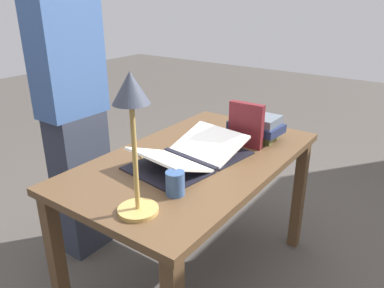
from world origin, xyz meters
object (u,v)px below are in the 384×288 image
(open_book, at_px, (190,155))
(book_stack_tall, at_px, (256,126))
(reading_lamp, at_px, (132,115))
(person_reader, at_px, (73,108))
(book_standing_upright, at_px, (246,125))
(coffee_mug, at_px, (175,183))
(pencil, at_px, (140,155))

(open_book, distance_m, book_stack_tall, 0.48)
(reading_lamp, relative_size, person_reader, 0.29)
(book_standing_upright, xyz_separation_m, person_reader, (0.40, -0.86, 0.04))
(open_book, bearing_deg, book_standing_upright, 167.05)
(coffee_mug, bearing_deg, book_stack_tall, -178.32)
(coffee_mug, xyz_separation_m, pencil, (-0.20, -0.38, -0.05))
(coffee_mug, bearing_deg, person_reader, -103.58)
(book_stack_tall, bearing_deg, open_book, -13.81)
(coffee_mug, height_order, person_reader, person_reader)
(open_book, relative_size, pencil, 4.44)
(open_book, bearing_deg, coffee_mug, 33.21)
(book_standing_upright, bearing_deg, coffee_mug, -0.67)
(book_standing_upright, distance_m, person_reader, 0.95)
(book_stack_tall, height_order, pencil, book_stack_tall)
(book_standing_upright, relative_size, person_reader, 0.13)
(book_standing_upright, xyz_separation_m, reading_lamp, (0.80, -0.02, 0.26))
(person_reader, bearing_deg, coffee_mug, -103.58)
(person_reader, bearing_deg, book_standing_upright, -65.06)
(reading_lamp, distance_m, coffee_mug, 0.37)
(reading_lamp, relative_size, pencil, 3.73)
(open_book, bearing_deg, person_reader, -75.71)
(pencil, bearing_deg, person_reader, -91.23)
(open_book, distance_m, coffee_mug, 0.32)
(book_stack_tall, bearing_deg, book_standing_upright, 4.02)
(book_standing_upright, distance_m, coffee_mug, 0.62)
(book_standing_upright, xyz_separation_m, coffee_mug, (0.61, 0.01, -0.07))
(person_reader, bearing_deg, open_book, -83.85)
(coffee_mug, bearing_deg, open_book, -154.92)
(open_book, height_order, book_standing_upright, book_standing_upright)
(pencil, xyz_separation_m, person_reader, (-0.01, -0.50, 0.15))
(open_book, height_order, coffee_mug, open_book)
(reading_lamp, bearing_deg, pencil, -137.84)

